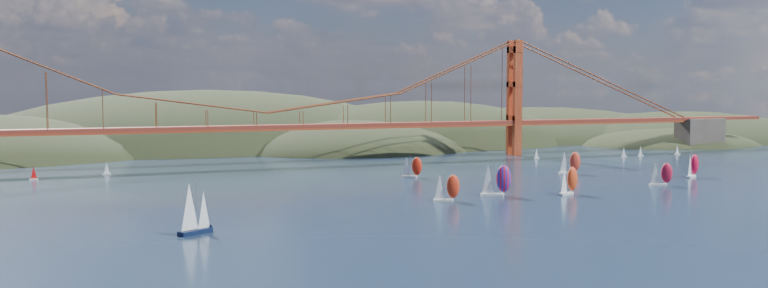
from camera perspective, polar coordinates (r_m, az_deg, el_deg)
ground at (r=152.53m, az=5.37°, el=-8.16°), size 1200.00×1200.00×0.00m
headlands at (r=428.91m, az=-5.69°, el=-1.70°), size 725.00×225.00×96.00m
bridge at (r=320.04m, az=-9.25°, el=4.20°), size 552.00×12.00×55.00m
sloop_navy at (r=173.62m, az=-14.29°, el=-4.81°), size 8.86×7.60×12.97m
racer_0 at (r=216.83m, az=4.75°, el=-3.28°), size 7.83×4.53×8.78m
racer_1 at (r=235.97m, az=13.85°, el=-2.68°), size 8.56×5.73×9.58m
racer_2 at (r=266.50m, az=20.33°, el=-2.12°), size 7.76×5.01×8.68m
racer_3 at (r=291.66m, az=13.94°, el=-1.35°), size 8.51×4.64×9.54m
racer_4 at (r=294.59m, az=22.43°, el=-1.50°), size 8.46×6.15×9.51m
racer_5 at (r=272.41m, az=2.11°, el=-1.73°), size 7.47×5.75×8.46m
racer_rwb at (r=229.14m, az=8.49°, el=-2.68°), size 9.49×6.04×10.61m
distant_boat_2 at (r=292.80m, az=-25.13°, el=-2.03°), size 3.00×2.00×4.70m
distant_boat_3 at (r=299.48m, az=-20.38°, el=-1.75°), size 3.00×2.00×4.70m
distant_boat_4 at (r=349.50m, az=11.54°, el=-0.72°), size 3.00×2.00×4.70m
distant_boat_5 at (r=368.80m, az=17.80°, el=-0.57°), size 3.00×2.00×4.70m
distant_boat_6 at (r=376.21m, az=18.96°, el=-0.51°), size 3.00×2.00×4.70m
distant_boat_7 at (r=390.07m, az=21.44°, el=-0.41°), size 3.00×2.00×4.70m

